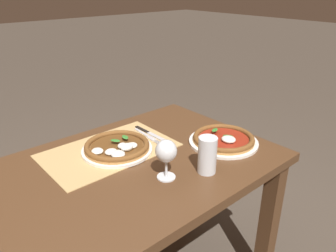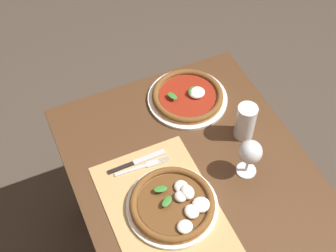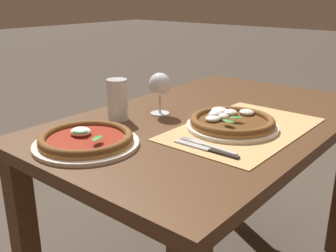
# 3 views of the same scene
# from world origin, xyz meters

# --- Properties ---
(dining_table) EXTENTS (1.29, 0.80, 0.74)m
(dining_table) POSITION_xyz_m (0.00, 0.00, 0.63)
(dining_table) COLOR #4C301C
(dining_table) RESTS_ON ground
(paper_placemat) EXTENTS (0.55, 0.35, 0.00)m
(paper_placemat) POSITION_xyz_m (-0.05, -0.16, 0.74)
(paper_placemat) COLOR tan
(paper_placemat) RESTS_ON dining_table
(pizza_near) EXTENTS (0.30, 0.30, 0.05)m
(pizza_near) POSITION_xyz_m (-0.06, -0.12, 0.76)
(pizza_near) COLOR silver
(pizza_near) RESTS_ON paper_placemat
(pizza_far) EXTENTS (0.31, 0.31, 0.05)m
(pizza_far) POSITION_xyz_m (-0.47, 0.13, 0.76)
(pizza_far) COLOR silver
(pizza_far) RESTS_ON dining_table
(wine_glass) EXTENTS (0.08, 0.08, 0.16)m
(wine_glass) POSITION_xyz_m (-0.09, 0.17, 0.85)
(wine_glass) COLOR silver
(wine_glass) RESTS_ON dining_table
(pint_glass) EXTENTS (0.07, 0.07, 0.15)m
(pint_glass) POSITION_xyz_m (-0.24, 0.24, 0.81)
(pint_glass) COLOR silver
(pint_glass) RESTS_ON dining_table
(fork) EXTENTS (0.03, 0.20, 0.00)m
(fork) POSITION_xyz_m (-0.25, -0.15, 0.75)
(fork) COLOR #B7B7BC
(fork) RESTS_ON paper_placemat
(knife) EXTENTS (0.02, 0.22, 0.01)m
(knife) POSITION_xyz_m (-0.28, -0.16, 0.75)
(knife) COLOR black
(knife) RESTS_ON paper_placemat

